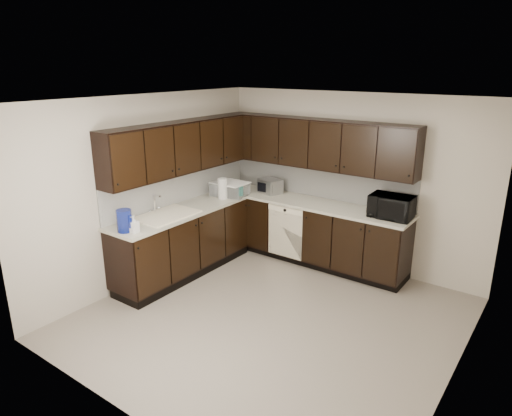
{
  "coord_description": "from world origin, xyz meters",
  "views": [
    {
      "loc": [
        2.63,
        -3.93,
        2.86
      ],
      "look_at": [
        -0.65,
        0.6,
        1.09
      ],
      "focal_mm": 32.0,
      "sensor_mm": 36.0,
      "label": 1
    }
  ],
  "objects_px": {
    "sink": "(166,220)",
    "microwave": "(391,207)",
    "storage_bin": "(230,189)",
    "toaster_oven": "(270,186)",
    "blue_pitcher": "(124,221)"
  },
  "relations": [
    {
      "from": "sink",
      "to": "microwave",
      "type": "relative_size",
      "value": 1.51
    },
    {
      "from": "storage_bin",
      "to": "sink",
      "type": "bearing_deg",
      "value": -92.66
    },
    {
      "from": "storage_bin",
      "to": "microwave",
      "type": "bearing_deg",
      "value": 9.66
    },
    {
      "from": "microwave",
      "to": "toaster_oven",
      "type": "bearing_deg",
      "value": 176.1
    },
    {
      "from": "blue_pitcher",
      "to": "storage_bin",
      "type": "bearing_deg",
      "value": 98.4
    },
    {
      "from": "sink",
      "to": "storage_bin",
      "type": "distance_m",
      "value": 1.29
    },
    {
      "from": "toaster_oven",
      "to": "blue_pitcher",
      "type": "relative_size",
      "value": 1.29
    },
    {
      "from": "sink",
      "to": "toaster_oven",
      "type": "height_order",
      "value": "sink"
    },
    {
      "from": "toaster_oven",
      "to": "blue_pitcher",
      "type": "bearing_deg",
      "value": -83.06
    },
    {
      "from": "sink",
      "to": "blue_pitcher",
      "type": "distance_m",
      "value": 0.72
    },
    {
      "from": "sink",
      "to": "storage_bin",
      "type": "xyz_separation_m",
      "value": [
        0.06,
        1.28,
        0.16
      ]
    },
    {
      "from": "toaster_oven",
      "to": "storage_bin",
      "type": "distance_m",
      "value": 0.63
    },
    {
      "from": "toaster_oven",
      "to": "storage_bin",
      "type": "xyz_separation_m",
      "value": [
        -0.42,
        -0.47,
        -0.01
      ]
    },
    {
      "from": "sink",
      "to": "toaster_oven",
      "type": "bearing_deg",
      "value": 74.65
    },
    {
      "from": "toaster_oven",
      "to": "storage_bin",
      "type": "bearing_deg",
      "value": -114.54
    }
  ]
}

